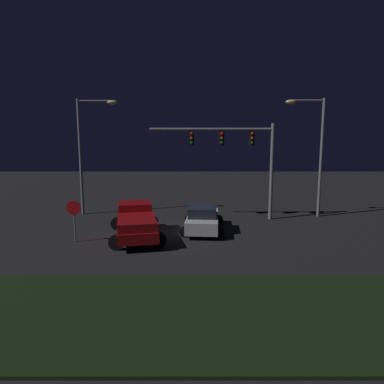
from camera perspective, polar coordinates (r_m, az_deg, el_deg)
The scene contains 8 objects.
ground_plane at distance 20.20m, azimuth 0.73°, elevation -6.60°, with size 80.00×80.00×0.00m, color black.
grass_median at distance 10.96m, azimuth 1.24°, elevation -19.99°, with size 24.59×5.71×0.10m, color black.
pickup_truck at distance 18.89m, azimuth -9.37°, elevation -4.66°, with size 3.61×5.69×1.80m.
car_sedan at distance 19.99m, azimuth 2.03°, elevation -4.58°, with size 2.70×4.52×1.51m.
traffic_signal_gantry at distance 22.73m, azimuth 7.68°, elevation 7.53°, with size 8.32×0.56×6.50m.
street_lamp_left at distance 25.28m, azimuth -17.11°, elevation 8.05°, with size 2.87×0.44×8.26m.
street_lamp_right at distance 24.91m, azimuth 20.24°, elevation 7.80°, with size 2.73×0.44×8.21m.
stop_sign at distance 18.67m, azimuth -19.27°, elevation -3.42°, with size 0.76×0.08×2.23m.
Camera 1 is at (-0.19, -19.49, 5.29)m, focal length 31.34 mm.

